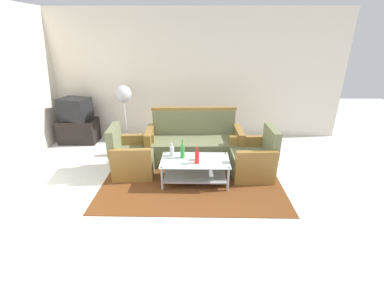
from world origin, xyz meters
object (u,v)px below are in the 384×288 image
(couch, at_px, (194,144))
(bottle_clear, at_px, (172,151))
(armchair_left, at_px, (132,158))
(tv_stand, at_px, (79,131))
(pedestal_fan, at_px, (123,97))
(bottle_green, at_px, (182,151))
(coffee_table, at_px, (195,168))
(bottle_red, at_px, (197,157))
(cup, at_px, (198,157))
(armchair_right, at_px, (253,160))
(television, at_px, (75,109))

(couch, height_order, bottle_clear, couch)
(armchair_left, relative_size, tv_stand, 1.06)
(armchair_left, xyz_separation_m, pedestal_fan, (-0.46, 1.47, 0.73))
(bottle_green, distance_m, tv_stand, 2.95)
(armchair_left, bearing_deg, coffee_table, 69.48)
(couch, relative_size, bottle_green, 5.72)
(armchair_left, xyz_separation_m, bottle_red, (1.13, -0.43, 0.22))
(bottle_red, relative_size, cup, 2.66)
(armchair_right, xyz_separation_m, coffee_table, (-0.99, -0.28, -0.02))
(couch, xyz_separation_m, pedestal_fan, (-1.54, 0.89, 0.70))
(cup, bearing_deg, pedestal_fan, 132.03)
(bottle_green, relative_size, tv_stand, 0.40)
(bottle_red, height_order, pedestal_fan, pedestal_fan)
(armchair_right, relative_size, television, 1.24)
(cup, bearing_deg, bottle_red, -100.18)
(coffee_table, distance_m, bottle_green, 0.34)
(cup, bearing_deg, tv_stand, 147.01)
(tv_stand, bearing_deg, armchair_right, -21.96)
(couch, distance_m, armchair_left, 1.22)
(tv_stand, relative_size, pedestal_fan, 0.63)
(couch, xyz_separation_m, cup, (0.07, -0.90, 0.14))
(armchair_left, bearing_deg, pedestal_fan, -167.05)
(armchair_left, relative_size, armchair_right, 1.00)
(bottle_red, relative_size, tv_stand, 0.33)
(bottle_red, height_order, tv_stand, bottle_red)
(bottle_clear, xyz_separation_m, cup, (0.43, -0.15, -0.03))
(couch, distance_m, pedestal_fan, 1.91)
(pedestal_fan, bearing_deg, tv_stand, -177.31)
(armchair_left, xyz_separation_m, bottle_clear, (0.71, -0.16, 0.21))
(armchair_left, distance_m, pedestal_fan, 1.71)
(armchair_left, height_order, cup, armchair_left)
(bottle_clear, height_order, bottle_green, bottle_green)
(pedestal_fan, bearing_deg, television, -177.44)
(bottle_green, xyz_separation_m, television, (-2.42, 1.66, 0.23))
(couch, xyz_separation_m, tv_stand, (-2.60, 0.84, -0.06))
(television, bearing_deg, armchair_left, 150.56)
(armchair_right, bearing_deg, coffee_table, 103.25)
(television, bearing_deg, couch, 175.62)
(coffee_table, distance_m, bottle_clear, 0.47)
(television, relative_size, pedestal_fan, 0.54)
(tv_stand, bearing_deg, bottle_clear, -35.27)
(bottle_red, xyz_separation_m, tv_stand, (-2.66, 1.85, -0.25))
(coffee_table, bearing_deg, pedestal_fan, 131.14)
(tv_stand, height_order, television, television)
(bottle_green, relative_size, pedestal_fan, 0.25)
(armchair_right, xyz_separation_m, bottle_green, (-1.20, -0.20, 0.24))
(tv_stand, bearing_deg, bottle_green, -34.40)
(armchair_left, xyz_separation_m, armchair_right, (2.09, -0.04, 0.00))
(pedestal_fan, bearing_deg, bottle_red, -50.04)
(armchair_left, height_order, armchair_right, same)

